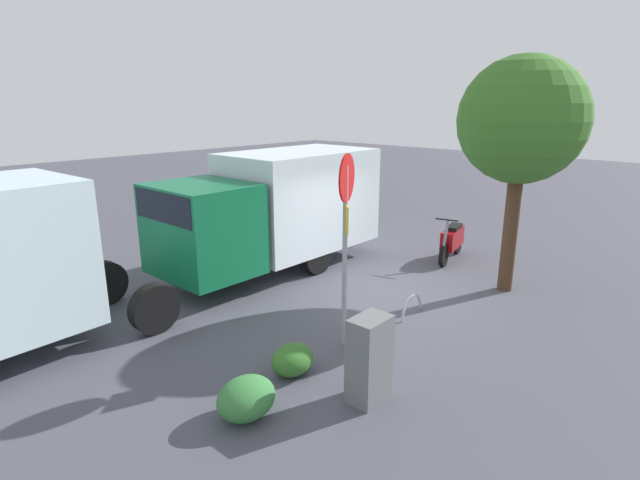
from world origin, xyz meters
name	(u,v)px	position (x,y,z in m)	size (l,w,h in m)	color
ground_plane	(385,292)	(0.00, 0.00, 0.00)	(60.00, 60.00, 0.00)	#484853
box_truck_near	(270,207)	(0.66, -2.90, 1.57)	(6.99, 2.23, 2.80)	black
motorcycle	(452,240)	(-3.07, -0.10, 0.52)	(1.79, 0.68, 1.20)	black
stop_sign	(346,221)	(2.43, 0.86, 2.15)	(0.71, 0.33, 3.22)	#9E9EA3
street_tree	(522,122)	(-1.91, 1.81, 3.58)	(2.55, 2.55, 4.89)	#47301E
utility_cabinet	(369,359)	(3.43, 2.13, 0.61)	(0.58, 0.41, 1.22)	slate
bike_rack_hoop	(411,315)	(0.63, 1.05, 0.00)	(0.85, 0.85, 0.05)	#B7B7BC
shrub_near_sign	(292,360)	(3.68, 0.89, 0.24)	(0.69, 0.57, 0.47)	#346F28
shrub_mid_verge	(246,398)	(4.84, 1.21, 0.28)	(0.82, 0.67, 0.56)	#36783A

